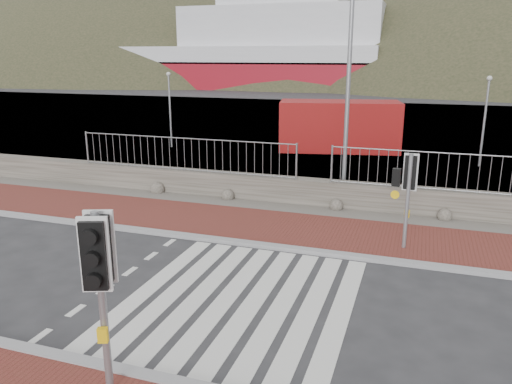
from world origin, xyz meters
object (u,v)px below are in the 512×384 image
(ferry, at_px, (243,53))
(traffic_signal_far, at_px, (408,181))
(shipping_container, at_px, (339,126))
(traffic_signal_near, at_px, (99,267))
(streetlight, at_px, (353,63))

(ferry, relative_size, traffic_signal_far, 19.18)
(ferry, relative_size, shipping_container, 7.92)
(traffic_signal_near, distance_m, traffic_signal_far, 8.47)
(ferry, height_order, shipping_container, ferry)
(traffic_signal_near, height_order, streetlight, streetlight)
(ferry, xyz_separation_m, streetlight, (25.67, -59.86, -0.60))
(traffic_signal_near, relative_size, shipping_container, 0.46)
(traffic_signal_near, relative_size, streetlight, 0.35)
(traffic_signal_far, bearing_deg, traffic_signal_near, 68.00)
(ferry, relative_size, traffic_signal_near, 17.06)
(streetlight, relative_size, shipping_container, 1.34)
(streetlight, bearing_deg, ferry, 136.02)
(ferry, bearing_deg, traffic_signal_far, -66.52)
(ferry, height_order, streetlight, ferry)
(traffic_signal_near, bearing_deg, traffic_signal_far, 42.31)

